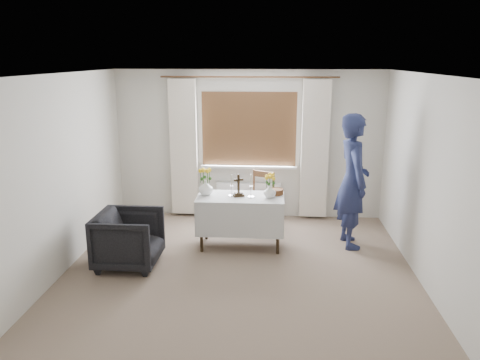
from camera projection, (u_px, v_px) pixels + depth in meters
name	position (u px, v px, depth m)	size (l,w,h in m)	color
ground	(238.00, 280.00, 5.82)	(5.00, 5.00, 0.00)	gray
altar_table	(241.00, 222.00, 6.78)	(1.24, 0.64, 0.76)	silver
wooden_chair	(259.00, 200.00, 7.55)	(0.42, 0.42, 0.90)	brown
armchair	(129.00, 239.00, 6.15)	(0.79, 0.81, 0.74)	black
person	(353.00, 181.00, 6.69)	(0.71, 0.47, 1.94)	navy
radiator	(249.00, 200.00, 8.08)	(1.10, 0.10, 0.60)	white
wooden_cross	(239.00, 185.00, 6.65)	(0.15, 0.11, 0.32)	black
candlestick_left	(232.00, 185.00, 6.66)	(0.09, 0.09, 0.32)	white
candlestick_right	(251.00, 186.00, 6.60)	(0.10, 0.10, 0.34)	white
flower_vase_left	(206.00, 188.00, 6.73)	(0.21, 0.21, 0.22)	white
flower_vase_right	(270.00, 191.00, 6.60)	(0.18, 0.18, 0.18)	white
wicker_basket	(276.00, 192.00, 6.77)	(0.21, 0.21, 0.08)	brown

